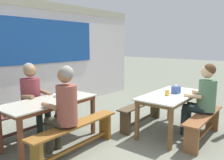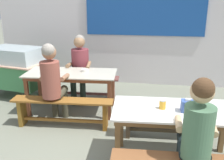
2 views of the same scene
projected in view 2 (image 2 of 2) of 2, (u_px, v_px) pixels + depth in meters
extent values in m
plane|color=slate|center=(115.00, 146.00, 3.56)|extent=(40.00, 40.00, 0.00)
cube|color=silver|center=(133.00, 32.00, 5.86)|extent=(6.55, 0.12, 2.45)
cube|color=#1A4895|center=(145.00, 12.00, 5.60)|extent=(2.65, 0.03, 1.05)
cube|color=#B7B3A1|center=(71.00, 73.00, 4.45)|extent=(1.62, 0.80, 0.02)
cube|color=brown|center=(71.00, 75.00, 4.46)|extent=(1.54, 0.74, 0.06)
cube|color=brown|center=(113.00, 90.00, 4.78)|extent=(0.06, 0.06, 0.65)
cube|color=brown|center=(109.00, 102.00, 4.23)|extent=(0.06, 0.06, 0.65)
cube|color=brown|center=(40.00, 87.00, 4.92)|extent=(0.06, 0.06, 0.65)
cube|color=brown|center=(28.00, 99.00, 4.36)|extent=(0.06, 0.06, 0.65)
cube|color=silver|center=(176.00, 110.00, 2.99)|extent=(1.54, 0.81, 0.02)
cube|color=brown|center=(176.00, 113.00, 3.00)|extent=(1.46, 0.74, 0.06)
cube|color=brown|center=(223.00, 130.00, 3.33)|extent=(0.06, 0.06, 0.65)
cube|color=brown|center=(121.00, 125.00, 3.46)|extent=(0.06, 0.06, 0.65)
cube|color=brown|center=(118.00, 150.00, 2.89)|extent=(0.06, 0.06, 0.65)
cube|color=brown|center=(79.00, 77.00, 5.11)|extent=(1.62, 0.39, 0.03)
cube|color=brown|center=(113.00, 89.00, 5.11)|extent=(0.08, 0.25, 0.44)
cube|color=brown|center=(47.00, 87.00, 5.24)|extent=(0.08, 0.25, 0.44)
cube|color=brown|center=(80.00, 93.00, 5.21)|extent=(1.33, 0.13, 0.04)
cube|color=brown|center=(62.00, 100.00, 3.97)|extent=(1.62, 0.35, 0.03)
cube|color=brown|center=(105.00, 116.00, 3.97)|extent=(0.07, 0.22, 0.44)
cube|color=brown|center=(22.00, 112.00, 4.10)|extent=(0.07, 0.22, 0.44)
cube|color=brown|center=(63.00, 120.00, 4.07)|extent=(1.32, 0.13, 0.04)
cube|color=#4D3F2A|center=(169.00, 109.00, 3.64)|extent=(1.42, 0.32, 0.02)
cube|color=#453F23|center=(209.00, 126.00, 3.65)|extent=(0.07, 0.21, 0.44)
cube|color=#4C3D2A|center=(128.00, 122.00, 3.77)|extent=(0.07, 0.21, 0.44)
cube|color=#4D3F2A|center=(168.00, 131.00, 3.75)|extent=(1.13, 0.11, 0.04)
cube|color=#3E844D|center=(17.00, 74.00, 5.27)|extent=(1.26, 0.92, 0.48)
cube|color=silver|center=(15.00, 55.00, 5.15)|extent=(1.13, 0.82, 0.32)
cube|color=tan|center=(16.00, 63.00, 5.20)|extent=(1.35, 1.01, 0.02)
cylinder|color=black|center=(11.00, 77.00, 5.86)|extent=(0.46, 0.13, 0.46)
cylinder|color=#333333|center=(39.00, 93.00, 5.21)|extent=(0.05, 0.05, 0.23)
cylinder|color=#3F3F3F|center=(47.00, 71.00, 4.98)|extent=(0.17, 0.71, 0.04)
cylinder|color=#413F2F|center=(65.00, 104.00, 4.36)|extent=(0.11, 0.11, 0.47)
cylinder|color=#413F2F|center=(55.00, 104.00, 4.38)|extent=(0.11, 0.11, 0.47)
cylinder|color=#413F2F|center=(61.00, 93.00, 4.11)|extent=(0.14, 0.38, 0.13)
cylinder|color=#413F2F|center=(50.00, 92.00, 4.13)|extent=(0.14, 0.38, 0.13)
cylinder|color=brown|center=(51.00, 80.00, 3.88)|extent=(0.29, 0.29, 0.57)
sphere|color=#98694A|center=(49.00, 52.00, 3.76)|extent=(0.22, 0.22, 0.22)
sphere|color=gray|center=(48.00, 50.00, 3.72)|extent=(0.20, 0.20, 0.20)
cylinder|color=#98694A|center=(65.00, 77.00, 4.03)|extent=(0.08, 0.31, 0.09)
cylinder|color=#98694A|center=(45.00, 76.00, 4.07)|extent=(0.08, 0.30, 0.07)
cylinder|color=#1C292D|center=(197.00, 160.00, 2.87)|extent=(0.11, 0.11, 0.47)
cylinder|color=#1C292D|center=(181.00, 158.00, 2.90)|extent=(0.11, 0.11, 0.47)
cylinder|color=#1C292D|center=(202.00, 147.00, 2.62)|extent=(0.14, 0.39, 0.13)
cylinder|color=#1C292D|center=(184.00, 145.00, 2.65)|extent=(0.14, 0.39, 0.13)
cylinder|color=#4A7153|center=(198.00, 132.00, 2.39)|extent=(0.29, 0.29, 0.53)
sphere|color=tan|center=(202.00, 92.00, 2.28)|extent=(0.22, 0.22, 0.22)
sphere|color=#4C331E|center=(203.00, 89.00, 2.24)|extent=(0.20, 0.20, 0.20)
cylinder|color=tan|center=(212.00, 126.00, 2.53)|extent=(0.08, 0.31, 0.10)
cylinder|color=tan|center=(179.00, 123.00, 2.59)|extent=(0.08, 0.30, 0.08)
cylinder|color=#1E2B24|center=(74.00, 94.00, 4.85)|extent=(0.11, 0.11, 0.47)
cylinder|color=#1E2B24|center=(83.00, 94.00, 4.85)|extent=(0.11, 0.11, 0.47)
cylinder|color=#1E2B24|center=(75.00, 77.00, 4.93)|extent=(0.17, 0.39, 0.13)
cylinder|color=#1E2B24|center=(84.00, 77.00, 4.92)|extent=(0.17, 0.39, 0.13)
cylinder|color=brown|center=(80.00, 62.00, 5.00)|extent=(0.34, 0.34, 0.53)
sphere|color=#906A49|center=(79.00, 42.00, 4.86)|extent=(0.22, 0.22, 0.22)
sphere|color=gray|center=(79.00, 40.00, 4.88)|extent=(0.20, 0.20, 0.20)
cylinder|color=#906A49|center=(69.00, 65.00, 4.85)|extent=(0.10, 0.31, 0.10)
cylinder|color=#906A49|center=(89.00, 65.00, 4.83)|extent=(0.10, 0.31, 0.11)
cube|color=#39559A|center=(188.00, 106.00, 2.90)|extent=(0.15, 0.12, 0.13)
cube|color=white|center=(188.00, 100.00, 2.88)|extent=(0.06, 0.04, 0.02)
cylinder|color=gold|center=(163.00, 105.00, 2.98)|extent=(0.08, 0.08, 0.10)
cylinder|color=white|center=(163.00, 100.00, 2.97)|extent=(0.07, 0.07, 0.02)
cylinder|color=silver|center=(85.00, 70.00, 4.50)|extent=(0.14, 0.14, 0.04)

